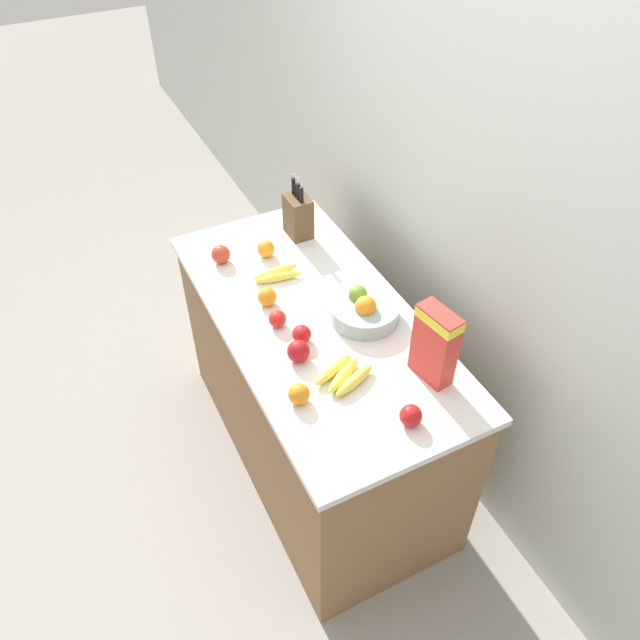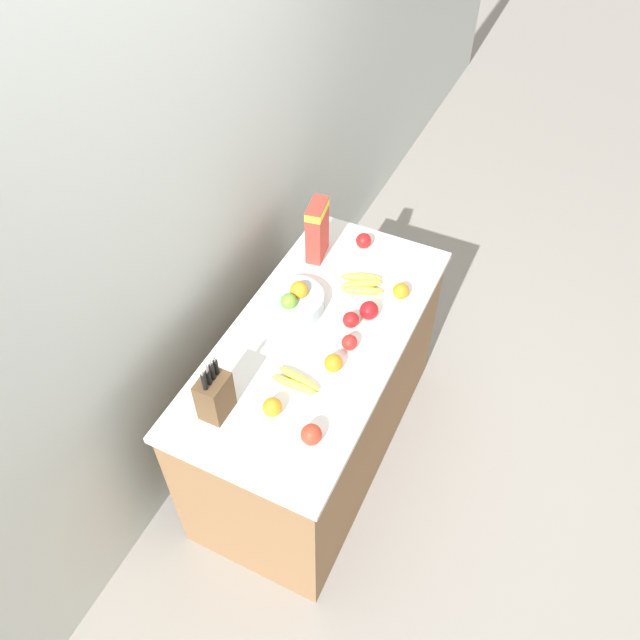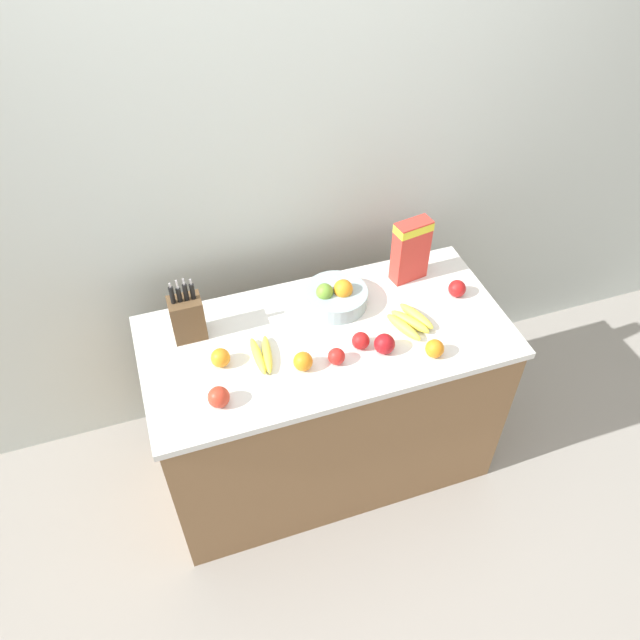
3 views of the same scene
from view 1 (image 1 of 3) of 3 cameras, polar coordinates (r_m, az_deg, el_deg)
name	(u,v)px [view 1 (image 1 of 3)]	position (r m, az deg, el deg)	size (l,w,h in m)	color
ground_plane	(316,452)	(2.99, -0.36, -11.95)	(14.00, 14.00, 0.00)	gray
wall_back	(455,180)	(2.33, 12.24, 12.44)	(9.00, 0.06, 2.60)	silver
counter	(316,391)	(2.65, -0.40, -6.52)	(1.44, 0.69, 0.87)	olive
knife_block	(298,215)	(2.69, -2.01, 9.54)	(0.12, 0.09, 0.29)	brown
cereal_box	(435,342)	(2.05, 10.49, -2.01)	(0.16, 0.10, 0.28)	red
fruit_bowl	(364,309)	(2.30, 4.05, 0.97)	(0.26, 0.26, 0.12)	#99B2B7
banana_bunch_left	(277,275)	(2.50, -3.98, 4.16)	(0.09, 0.20, 0.03)	yellow
banana_bunch_right	(344,375)	(2.10, 2.17, -5.05)	(0.18, 0.22, 0.04)	yellow
apple_leftmost	(298,351)	(2.15, -2.00, -2.87)	(0.08, 0.08, 0.08)	#A31419
apple_near_bananas	(277,319)	(2.28, -3.92, 0.11)	(0.06, 0.06, 0.06)	red
apple_front	(411,416)	(1.99, 8.30, -8.65)	(0.07, 0.07, 0.07)	red
apple_middle	(302,334)	(2.21, -1.69, -1.30)	(0.07, 0.07, 0.07)	red
apple_rear	(221,254)	(2.59, -9.07, 5.95)	(0.08, 0.08, 0.08)	red
orange_front_center	(267,297)	(2.37, -4.87, 2.12)	(0.07, 0.07, 0.07)	orange
orange_near_bowl	(299,394)	(2.02, -1.95, -6.78)	(0.07, 0.07, 0.07)	orange
orange_by_cereal	(266,249)	(2.61, -4.99, 6.50)	(0.07, 0.07, 0.07)	orange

